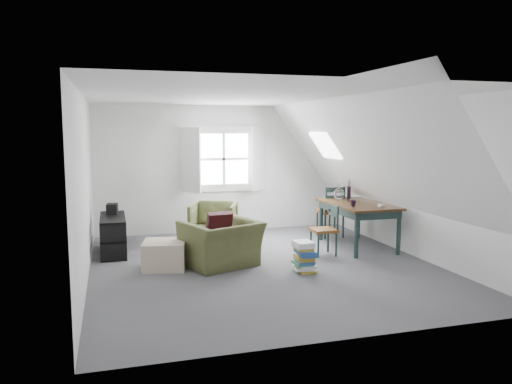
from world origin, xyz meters
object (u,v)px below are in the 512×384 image
object	(u,v)px
ottoman	(164,255)
dining_chair_far	(331,210)
dining_table	(358,209)
dining_chair_near	(325,229)
armchair_far	(214,243)
armchair_near	(222,266)
media_shelf	(113,237)
magazine_stack	(304,257)

from	to	relation	value
ottoman	dining_chair_far	bearing A→B (deg)	21.85
dining_table	dining_chair_near	size ratio (longest dim) A/B	1.89
armchair_far	armchair_near	bearing A→B (deg)	-75.93
armchair_near	dining_chair_far	world-z (taller)	dining_chair_far
dining_table	media_shelf	size ratio (longest dim) A/B	1.29
armchair_far	dining_chair_near	xyz separation A→B (m)	(1.57, -1.36, 0.43)
dining_chair_near	media_shelf	xyz separation A→B (m)	(-3.31, 1.05, -0.15)
armchair_far	media_shelf	xyz separation A→B (m)	(-1.74, -0.32, 0.28)
dining_chair_far	armchair_far	bearing A→B (deg)	-4.48
ottoman	dining_chair_near	size ratio (longest dim) A/B	0.74
armchair_near	magazine_stack	bearing A→B (deg)	128.20
dining_table	media_shelf	bearing A→B (deg)	169.59
armchair_near	media_shelf	size ratio (longest dim) A/B	0.87
dining_chair_near	dining_chair_far	bearing A→B (deg)	164.09
magazine_stack	armchair_near	bearing A→B (deg)	149.99
dining_table	armchair_near	bearing A→B (deg)	-168.53
media_shelf	magazine_stack	distance (m)	3.22
armchair_near	media_shelf	world-z (taller)	media_shelf
magazine_stack	dining_chair_far	bearing A→B (deg)	56.50
dining_table	dining_chair_near	distance (m)	0.87
armchair_far	dining_chair_near	bearing A→B (deg)	-19.60
dining_table	dining_chair_far	xyz separation A→B (m)	(-0.09, 0.89, -0.16)
dining_chair_far	dining_chair_near	bearing A→B (deg)	60.20
dining_table	media_shelf	xyz separation A→B (m)	(-4.07, 0.70, -0.39)
dining_chair_near	magazine_stack	world-z (taller)	dining_chair_near
armchair_far	dining_table	xyz separation A→B (m)	(2.33, -1.01, 0.67)
armchair_far	ottoman	distance (m)	1.77
dining_chair_far	magazine_stack	bearing A→B (deg)	55.15
armchair_near	dining_chair_far	xyz separation A→B (m)	(2.44, 1.44, 0.51)
armchair_near	dining_table	distance (m)	2.67
dining_chair_far	magazine_stack	size ratio (longest dim) A/B	2.21
ottoman	magazine_stack	bearing A→B (deg)	-21.44
magazine_stack	dining_table	bearing A→B (deg)	38.83
dining_chair_near	media_shelf	distance (m)	3.48
magazine_stack	dining_chair_near	bearing A→B (deg)	49.85
armchair_far	ottoman	bearing A→B (deg)	-104.27
armchair_near	dining_chair_near	bearing A→B (deg)	164.55
armchair_far	dining_chair_far	xyz separation A→B (m)	(2.24, -0.12, 0.51)
ottoman	dining_chair_far	distance (m)	3.53
magazine_stack	armchair_far	bearing A→B (deg)	111.94
armchair_near	media_shelf	distance (m)	2.00
armchair_near	armchair_far	distance (m)	1.57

